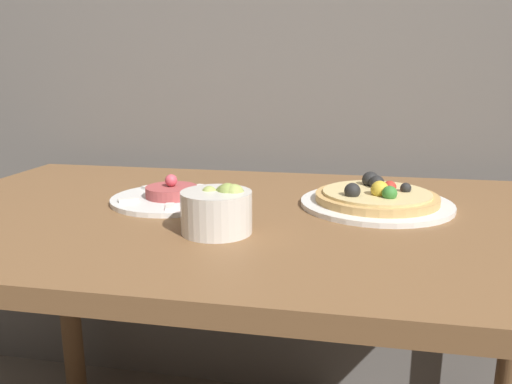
# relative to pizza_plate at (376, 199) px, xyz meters

# --- Properties ---
(dining_table) EXTENTS (1.37, 0.79, 0.73)m
(dining_table) POSITION_rel_pizza_plate_xyz_m (-0.25, -0.09, -0.11)
(dining_table) COLOR brown
(dining_table) RESTS_ON ground_plane
(pizza_plate) EXTENTS (0.30, 0.30, 0.06)m
(pizza_plate) POSITION_rel_pizza_plate_xyz_m (0.00, 0.00, 0.00)
(pizza_plate) COLOR white
(pizza_plate) RESTS_ON dining_table
(tartare_plate) EXTENTS (0.25, 0.25, 0.06)m
(tartare_plate) POSITION_rel_pizza_plate_xyz_m (-0.42, -0.04, -0.01)
(tartare_plate) COLOR white
(tartare_plate) RESTS_ON dining_table
(small_bowl) EXTENTS (0.12, 0.12, 0.08)m
(small_bowl) POSITION_rel_pizza_plate_xyz_m (-0.27, -0.22, 0.02)
(small_bowl) COLOR silver
(small_bowl) RESTS_ON dining_table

